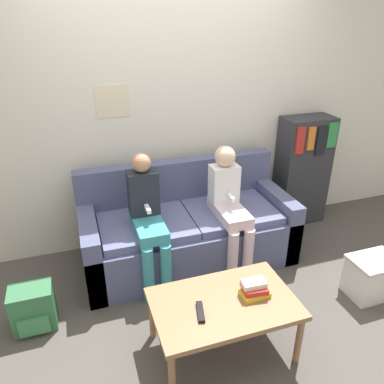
{
  "coord_description": "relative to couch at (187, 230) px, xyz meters",
  "views": [
    {
      "loc": [
        -0.88,
        -2.25,
        2.1
      ],
      "look_at": [
        0.0,
        0.38,
        0.74
      ],
      "focal_mm": 35.0,
      "sensor_mm": 36.0,
      "label": 1
    }
  ],
  "objects": [
    {
      "name": "wall_back",
      "position": [
        -0.0,
        0.49,
        1.01
      ],
      "size": [
        8.0,
        0.07,
        2.6
      ],
      "color": "silver",
      "rests_on": "ground_plane"
    },
    {
      "name": "ground_plane",
      "position": [
        0.0,
        -0.52,
        -0.29
      ],
      "size": [
        10.0,
        10.0,
        0.0
      ],
      "primitive_type": "plane",
      "color": "#4C4742"
    },
    {
      "name": "backpack",
      "position": [
        -1.32,
        -0.46,
        -0.13
      ],
      "size": [
        0.3,
        0.24,
        0.33
      ],
      "color": "#336B42",
      "rests_on": "ground_plane"
    },
    {
      "name": "storage_box",
      "position": [
        1.25,
        -0.95,
        -0.12
      ],
      "size": [
        0.39,
        0.29,
        0.34
      ],
      "color": "silver",
      "rests_on": "ground_plane"
    },
    {
      "name": "couch",
      "position": [
        0.0,
        0.0,
        0.0
      ],
      "size": [
        1.86,
        0.8,
        0.86
      ],
      "color": "#4C5175",
      "rests_on": "ground_plane"
    },
    {
      "name": "bookshelf",
      "position": [
        1.37,
        0.3,
        0.29
      ],
      "size": [
        0.52,
        0.3,
        1.15
      ],
      "color": "#2D2D33",
      "rests_on": "ground_plane"
    },
    {
      "name": "coffee_table",
      "position": [
        -0.1,
        -1.08,
        0.07
      ],
      "size": [
        0.93,
        0.59,
        0.41
      ],
      "color": "#8E6642",
      "rests_on": "ground_plane"
    },
    {
      "name": "person_left",
      "position": [
        -0.39,
        -0.19,
        0.32
      ],
      "size": [
        0.24,
        0.55,
        1.1
      ],
      "color": "teal",
      "rests_on": "ground_plane"
    },
    {
      "name": "book_stack",
      "position": [
        0.11,
        -1.09,
        0.17
      ],
      "size": [
        0.19,
        0.16,
        0.11
      ],
      "color": "gold",
      "rests_on": "coffee_table"
    },
    {
      "name": "tv_remote",
      "position": [
        -0.28,
        -1.13,
        0.13
      ],
      "size": [
        0.08,
        0.17,
        0.02
      ],
      "rotation": [
        0.0,
        0.0,
        -0.23
      ],
      "color": "black",
      "rests_on": "coffee_table"
    },
    {
      "name": "person_right",
      "position": [
        0.32,
        -0.19,
        0.32
      ],
      "size": [
        0.24,
        0.55,
        1.09
      ],
      "color": "silver",
      "rests_on": "ground_plane"
    }
  ]
}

